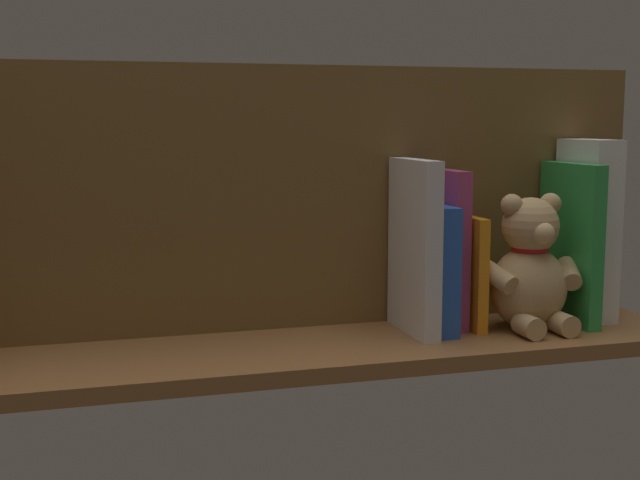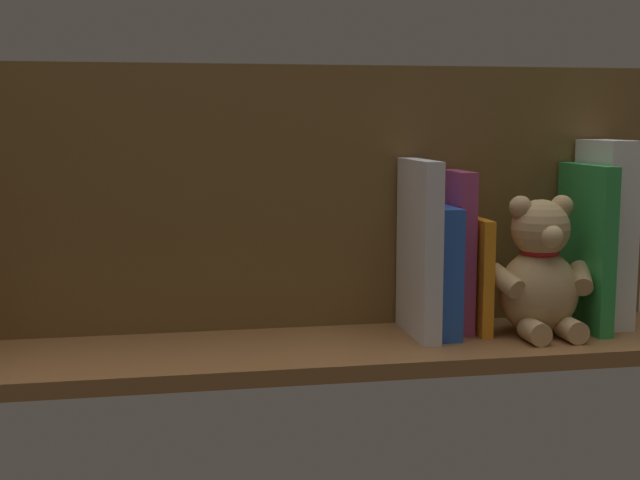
{
  "view_description": "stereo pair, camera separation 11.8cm",
  "coord_description": "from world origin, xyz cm",
  "views": [
    {
      "loc": [
        32.83,
        112.07,
        30.83
      ],
      "look_at": [
        0.0,
        0.0,
        14.39
      ],
      "focal_mm": 48.37,
      "sensor_mm": 36.0,
      "label": 1
    },
    {
      "loc": [
        21.37,
        114.81,
        30.83
      ],
      "look_at": [
        0.0,
        0.0,
        14.39
      ],
      "focal_mm": 48.37,
      "sensor_mm": 36.0,
      "label": 2
    }
  ],
  "objects": [
    {
      "name": "ground_plane",
      "position": [
        0.0,
        0.0,
        -1.1
      ],
      "size": [
        107.94,
        24.49,
        2.2
      ],
      "primitive_type": "cube",
      "color": "brown"
    },
    {
      "name": "shelf_back_panel",
      "position": [
        0.0,
        -9.99,
        19.3
      ],
      "size": [
        107.94,
        1.5,
        38.59
      ],
      "primitive_type": "cube",
      "color": "brown",
      "rests_on": "ground_plane"
    },
    {
      "name": "dictionary_thick_white",
      "position": [
        -43.97,
        -3.05,
        13.88
      ],
      "size": [
        4.79,
        11.38,
        27.76
      ],
      "primitive_type": "cube",
      "color": "white",
      "rests_on": "ground_plane"
    },
    {
      "name": "book_0",
      "position": [
        -40.08,
        -1.47,
        12.13
      ],
      "size": [
        2.19,
        14.75,
        24.27
      ],
      "primitive_type": "cube",
      "color": "green",
      "rests_on": "ground_plane"
    },
    {
      "name": "teddy_bear",
      "position": [
        -31.92,
        1.05,
        8.84
      ],
      "size": [
        16.31,
        12.66,
        20.09
      ],
      "rotation": [
        0.0,
        0.0,
        -0.0
      ],
      "color": "tan",
      "rests_on": "ground_plane"
    },
    {
      "name": "book_1",
      "position": [
        -23.56,
        -3.0,
        8.34
      ],
      "size": [
        1.67,
        11.7,
        16.67
      ],
      "primitive_type": "cube",
      "color": "orange",
      "rests_on": "ground_plane"
    },
    {
      "name": "book_2",
      "position": [
        -21.09,
        -3.85,
        11.7
      ],
      "size": [
        2.46,
        9.98,
        23.41
      ],
      "primitive_type": "cube",
      "color": "#B23F72",
      "rests_on": "ground_plane"
    },
    {
      "name": "book_3",
      "position": [
        -17.91,
        -2.35,
        9.29
      ],
      "size": [
        3.08,
        12.99,
        18.58
      ],
      "primitive_type": "cube",
      "color": "blue",
      "rests_on": "ground_plane"
    },
    {
      "name": "book_4",
      "position": [
        -14.65,
        -1.73,
        12.59
      ],
      "size": [
        2.62,
        14.22,
        25.17
      ],
      "primitive_type": "cube",
      "color": "silver",
      "rests_on": "ground_plane"
    }
  ]
}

